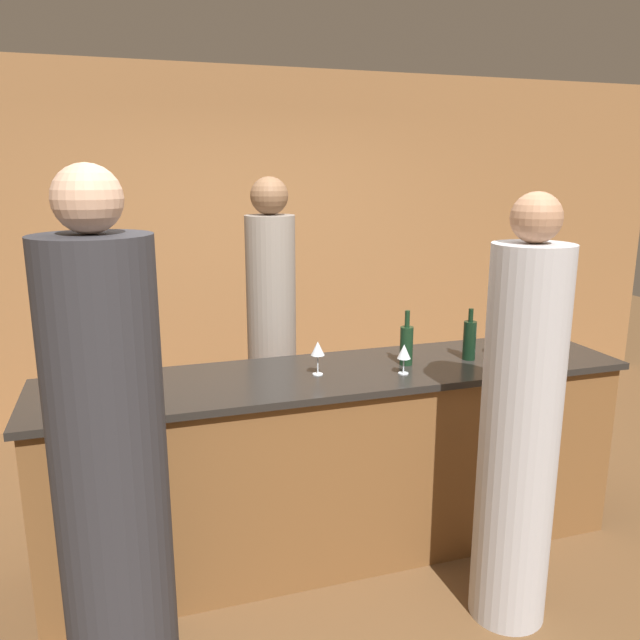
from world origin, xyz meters
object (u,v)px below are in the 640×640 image
Objects in this scene: bartender at (272,350)px; wine_bottle_1 at (407,344)px; guest_1 at (111,479)px; wine_bottle_0 at (126,378)px; wine_bottle_2 at (469,339)px; guest_0 at (519,432)px.

bartender is 0.92m from wine_bottle_1.
wine_bottle_0 is (0.07, 0.59, 0.18)m from guest_1.
guest_0 is at bearing -103.08° from wine_bottle_2.
wine_bottle_2 is (0.17, 0.71, 0.22)m from guest_0.
wine_bottle_1 reaches higher than wine_bottle_2.
wine_bottle_1 is at bearing 178.02° from wine_bottle_2.
guest_0 is at bearing 117.93° from bartender.
bartender is at bearing 128.37° from wine_bottle_1.
guest_0 is at bearing -74.62° from wine_bottle_1.
wine_bottle_0 is 1.78m from wine_bottle_2.
bartender is at bearing 57.05° from guest_1.
bartender is 1.18m from wine_bottle_2.
guest_0 reaches higher than wine_bottle_2.
bartender reaches higher than wine_bottle_0.
wine_bottle_0 is 1.41m from wine_bottle_1.
bartender is 1.69m from guest_1.
wine_bottle_1 is 0.36m from wine_bottle_2.
wine_bottle_0 is at bearing 159.61° from guest_0.
bartender is at bearing 142.11° from wine_bottle_2.
guest_0 is 6.84× the size of wine_bottle_2.
guest_0 is 0.78m from wine_bottle_1.
guest_1 reaches higher than guest_0.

